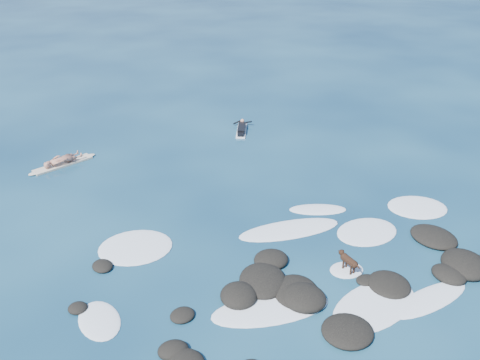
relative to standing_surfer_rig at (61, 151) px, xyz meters
name	(u,v)px	position (x,y,z in m)	size (l,w,h in m)	color
ground	(275,257)	(6.48, -9.47, -0.72)	(160.00, 160.00, 0.00)	#0A2642
reef_rocks	(355,282)	(8.29, -11.57, -0.62)	(14.46, 6.48, 0.53)	black
breaking_foam	(305,258)	(7.40, -9.82, -0.71)	(14.23, 7.68, 0.12)	white
standing_surfer_rig	(61,151)	(0.00, 0.00, 0.00)	(3.01, 1.65, 1.82)	beige
paddling_surfer_rig	(242,129)	(8.86, 1.40, -0.58)	(1.35, 2.23, 0.39)	white
dog	(348,260)	(8.39, -10.88, -0.29)	(0.41, 1.01, 0.65)	black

